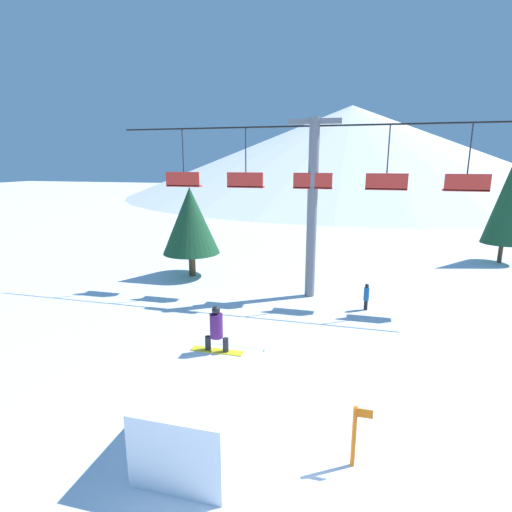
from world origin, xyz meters
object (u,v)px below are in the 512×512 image
Objects in this scene: pine_tree_near at (191,221)px; snowboarder at (216,330)px; snow_ramp at (206,409)px; trail_marker at (355,435)px; distant_skier at (366,296)px.

snowboarder is at bearing -63.64° from pine_tree_near.
snowboarder is (-0.17, 1.30, 1.44)m from snow_ramp.
pine_tree_near is 16.37m from trail_marker.
snow_ramp is 2.85× the size of distant_skier.
snow_ramp is at bearing -65.33° from pine_tree_near.
distant_skier is at bearing 69.17° from snow_ramp.
snow_ramp is 0.68× the size of pine_tree_near.
pine_tree_near reaches higher than snowboarder.
snowboarder is 13.25m from pine_tree_near.
trail_marker is (3.60, -1.28, -1.49)m from snowboarder.
distant_skier is (3.77, 9.92, -0.16)m from snow_ramp.
trail_marker is at bearing 0.27° from snow_ramp.
pine_tree_near is (-5.87, 11.84, 0.97)m from snowboarder.
snow_ramp is 2.50× the size of snowboarder.
snowboarder is 9.62m from distant_skier.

